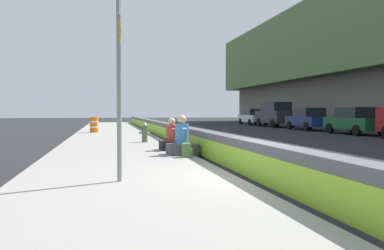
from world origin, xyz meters
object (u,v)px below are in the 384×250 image
Objects in this scene: parked_car_fourth at (355,121)px; construction_barrel at (94,125)px; parked_car_farther at (253,117)px; fire_hydrant at (145,132)px; seated_person_middle at (172,140)px; route_sign_post at (119,72)px; seated_person_foreground at (182,142)px; parked_car_midline at (308,119)px; backpack at (187,150)px; parked_car_far at (275,114)px.

construction_barrel is at bearing 78.58° from parked_car_fourth.
parked_car_fourth is at bearing -179.87° from parked_car_farther.
fire_hydrant is 3.61m from seated_person_middle.
parked_car_fourth and parked_car_farther have the same top height.
route_sign_post is at bearing 154.90° from parked_car_farther.
seated_person_middle reaches higher than fire_hydrant.
parked_car_farther is (14.32, -16.02, 0.24)m from construction_barrel.
seated_person_foreground is at bearing -176.96° from seated_person_middle.
construction_barrel is (13.47, 3.00, 0.10)m from seated_person_foreground.
parked_car_farther is (26.32, -13.09, 0.38)m from seated_person_middle.
construction_barrel reaches higher than fire_hydrant.
parked_car_midline reaches higher than construction_barrel.
backpack is 21.07m from parked_car_midline.
seated_person_foreground is 20.52m from parked_car_midline.
parked_car_midline is (5.69, 0.10, 0.00)m from parked_car_fourth.
parked_car_far reaches higher than backpack.
parked_car_fourth is 0.93× the size of parked_car_far.
construction_barrel is 0.21× the size of parked_car_midline.
fire_hydrant is 2.20× the size of backpack.
parked_car_midline is at bearing 179.71° from parked_car_farther.
parked_car_far is at bearing -32.32° from seated_person_middle.
parked_car_farther reaches higher than seated_person_foreground.
fire_hydrant is at bearing 149.00° from parked_car_farther.
parked_car_far is at bearing -29.60° from route_sign_post.
backpack is 31.32m from parked_car_farther.
parked_car_midline and parked_car_farther have the same top height.
seated_person_foreground reaches higher than construction_barrel.
fire_hydrant is 0.80× the size of seated_person_middle.
backpack is (3.60, -2.03, -1.88)m from route_sign_post.
parked_car_midline is at bearing -37.93° from backpack.
route_sign_post is at bearing 143.47° from parked_car_midline.
seated_person_middle is 0.24× the size of parked_car_midline.
parked_car_fourth is at bearing -179.43° from parked_car_far.
parked_car_fourth is 1.00× the size of parked_car_farther.
parked_car_farther is (17.57, 0.04, 0.00)m from parked_car_fourth.
parked_car_farther is (22.76, -13.68, 0.27)m from fire_hydrant.
parked_car_fourth is 17.57m from parked_car_farther.
parked_car_far is at bearing 0.16° from parked_car_midline.
parked_car_midline is (10.88, -13.62, 0.27)m from fire_hydrant.
parked_car_fourth is at bearing -46.07° from route_sign_post.
backpack is at bearing -179.54° from seated_person_foreground.
parked_car_fourth and parked_car_midline have the same top height.
seated_person_middle is 0.24× the size of parked_car_fourth.
parked_car_far reaches higher than seated_person_foreground.
parked_car_far is 5.77m from parked_car_farther.
parked_car_fourth reaches higher than seated_person_middle.
parked_car_fourth reaches higher than seated_person_foreground.
parked_car_fourth is at bearing -178.99° from parked_car_midline.
parked_car_midline is (16.61, -12.95, 0.53)m from backpack.
parked_car_fourth reaches higher than fire_hydrant.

